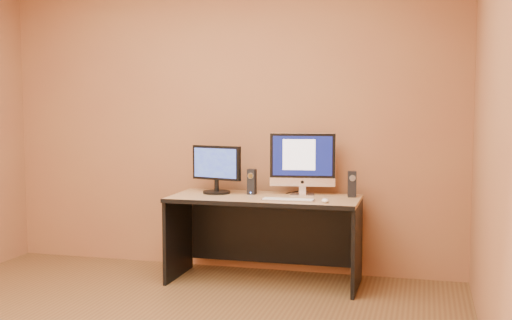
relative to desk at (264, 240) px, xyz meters
The scene contains 10 objects.
walls 1.91m from the desk, 104.94° to the right, with size 4.00×4.00×2.60m, color #96643C, non-canonical shape.
desk is the anchor object (origin of this frame).
imac 0.68m from the desk, 31.37° to the left, with size 0.53×0.19×0.51m, color silver, non-canonical shape.
second_monitor 0.69m from the desk, 168.26° to the left, with size 0.44×0.22×0.39m, color black, non-canonical shape.
speaker_left 0.48m from the desk, 139.64° to the left, with size 0.06×0.07×0.20m, color black, non-canonical shape.
speaker_right 0.82m from the desk, 13.96° to the left, with size 0.06×0.07×0.20m, color black, non-canonical shape.
keyboard 0.45m from the desk, 35.52° to the right, with size 0.40×0.11×0.02m, color #B8B7BC.
mouse 0.65m from the desk, 19.29° to the right, with size 0.05×0.09×0.03m, color white.
cable_a 0.54m from the desk, 44.15° to the left, with size 0.01×0.01×0.20m, color black.
cable_b 0.48m from the desk, 59.54° to the left, with size 0.01×0.01×0.17m, color black.
Camera 1 is at (1.64, -3.24, 1.41)m, focal length 45.00 mm.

